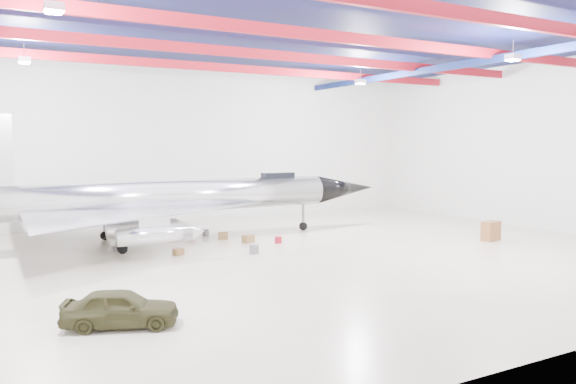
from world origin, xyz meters
TOP-DOWN VIEW (x-y plane):
  - floor at (0.00, 0.00)m, footprint 40.00×40.00m
  - wall_back at (0.00, 15.00)m, footprint 40.00×0.00m
  - wall_right at (20.00, 0.00)m, footprint 0.00×30.00m
  - ceiling at (0.00, 0.00)m, footprint 40.00×40.00m
  - ceiling_structure at (0.00, 0.00)m, footprint 39.50×29.50m
  - jet_aircraft at (-2.17, 7.05)m, footprint 26.11×14.98m
  - jeep at (-8.50, -6.95)m, footprint 3.80×2.63m
  - desk at (13.85, -1.69)m, footprint 1.35×0.87m
  - crate_ply at (-3.44, 3.03)m, footprint 0.58×0.51m
  - toolbox_red at (-1.20, 7.68)m, footprint 0.45×0.39m
  - engine_drum at (0.08, 1.48)m, footprint 0.60×0.60m
  - parts_bin at (0.37, 6.35)m, footprint 0.72×0.66m
  - crate_small at (-6.02, 5.60)m, footprint 0.40×0.36m
  - tool_chest at (2.61, 3.59)m, footprint 0.52×0.52m
  - oil_barrel at (1.19, 4.58)m, footprint 0.74×0.67m
  - spares_box at (-0.06, 8.09)m, footprint 0.50×0.50m

SIDE VIEW (x-z plane):
  - floor at x=0.00m, z-range 0.00..0.00m
  - crate_small at x=-6.02m, z-range 0.00..0.24m
  - toolbox_red at x=-1.20m, z-range 0.00..0.29m
  - crate_ply at x=-3.44m, z-range 0.00..0.34m
  - tool_chest at x=2.61m, z-range 0.00..0.37m
  - spares_box at x=-0.06m, z-range 0.00..0.37m
  - parts_bin at x=0.37m, z-range 0.00..0.41m
  - oil_barrel at x=1.19m, z-range 0.00..0.43m
  - engine_drum at x=0.08m, z-range 0.00..0.45m
  - desk at x=13.85m, z-range 0.00..1.14m
  - jeep at x=-8.50m, z-range 0.00..1.20m
  - jet_aircraft at x=-2.17m, z-range -1.23..5.91m
  - wall_back at x=0.00m, z-range -14.50..25.50m
  - wall_right at x=20.00m, z-range -9.50..20.50m
  - ceiling_structure at x=0.00m, z-range 9.79..10.86m
  - ceiling at x=0.00m, z-range 11.00..11.00m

